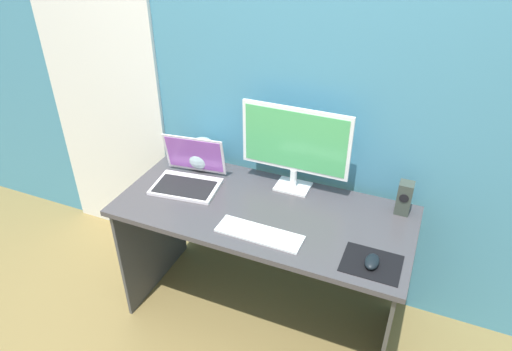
{
  "coord_description": "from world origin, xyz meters",
  "views": [
    {
      "loc": [
        0.69,
        -1.72,
        2.11
      ],
      "look_at": [
        -0.03,
        -0.02,
        0.95
      ],
      "focal_mm": 32.17,
      "sensor_mm": 36.0,
      "label": 1
    }
  ],
  "objects_px": {
    "mouse": "(372,261)",
    "keyboard_external": "(259,234)",
    "speaker_right": "(404,198)",
    "fishbowl": "(202,153)",
    "laptop": "(189,176)",
    "monitor": "(295,144)"
  },
  "relations": [
    {
      "from": "laptop",
      "to": "mouse",
      "type": "relative_size",
      "value": 3.77
    },
    {
      "from": "monitor",
      "to": "fishbowl",
      "type": "height_order",
      "value": "monitor"
    },
    {
      "from": "speaker_right",
      "to": "fishbowl",
      "type": "relative_size",
      "value": 0.91
    },
    {
      "from": "mouse",
      "to": "keyboard_external",
      "type": "bearing_deg",
      "value": -178.68
    },
    {
      "from": "fishbowl",
      "to": "mouse",
      "type": "height_order",
      "value": "fishbowl"
    },
    {
      "from": "laptop",
      "to": "fishbowl",
      "type": "height_order",
      "value": "laptop"
    },
    {
      "from": "keyboard_external",
      "to": "laptop",
      "type": "bearing_deg",
      "value": 154.61
    },
    {
      "from": "speaker_right",
      "to": "laptop",
      "type": "bearing_deg",
      "value": -170.6
    },
    {
      "from": "laptop",
      "to": "keyboard_external",
      "type": "height_order",
      "value": "laptop"
    },
    {
      "from": "mouse",
      "to": "speaker_right",
      "type": "bearing_deg",
      "value": 83.06
    },
    {
      "from": "laptop",
      "to": "fishbowl",
      "type": "distance_m",
      "value": 0.18
    },
    {
      "from": "keyboard_external",
      "to": "fishbowl",
      "type": "bearing_deg",
      "value": 141.53
    },
    {
      "from": "fishbowl",
      "to": "keyboard_external",
      "type": "distance_m",
      "value": 0.69
    },
    {
      "from": "monitor",
      "to": "laptop",
      "type": "bearing_deg",
      "value": -161.28
    },
    {
      "from": "speaker_right",
      "to": "mouse",
      "type": "xyz_separation_m",
      "value": [
        -0.06,
        -0.44,
        -0.06
      ]
    },
    {
      "from": "fishbowl",
      "to": "mouse",
      "type": "bearing_deg",
      "value": -22.45
    },
    {
      "from": "laptop",
      "to": "speaker_right",
      "type": "bearing_deg",
      "value": 9.4
    },
    {
      "from": "speaker_right",
      "to": "mouse",
      "type": "relative_size",
      "value": 1.71
    },
    {
      "from": "laptop",
      "to": "monitor",
      "type": "bearing_deg",
      "value": 18.72
    },
    {
      "from": "laptop",
      "to": "fishbowl",
      "type": "xyz_separation_m",
      "value": [
        -0.01,
        0.18,
        0.04
      ]
    },
    {
      "from": "laptop",
      "to": "mouse",
      "type": "bearing_deg",
      "value": -13.79
    },
    {
      "from": "speaker_right",
      "to": "fishbowl",
      "type": "height_order",
      "value": "fishbowl"
    }
  ]
}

